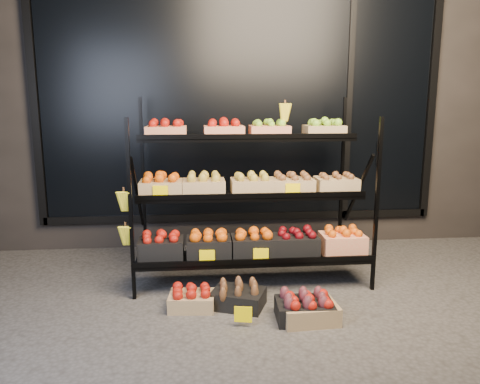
{
  "coord_description": "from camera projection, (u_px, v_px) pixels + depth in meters",
  "views": [
    {
      "loc": [
        -0.49,
        -3.55,
        1.64
      ],
      "look_at": [
        -0.1,
        0.55,
        0.82
      ],
      "focal_mm": 35.0,
      "sensor_mm": 36.0,
      "label": 1
    }
  ],
  "objects": [
    {
      "name": "building",
      "position": [
        233.0,
        91.0,
        6.02
      ],
      "size": [
        6.0,
        2.08,
        3.5
      ],
      "color": "#2D2826",
      "rests_on": "ground"
    },
    {
      "name": "tag_floor_a",
      "position": [
        243.0,
        319.0,
        3.41
      ],
      "size": [
        0.13,
        0.01,
        0.12
      ],
      "primitive_type": "cube",
      "color": "#FFDE00",
      "rests_on": "ground"
    },
    {
      "name": "display_rack",
      "position": [
        249.0,
        194.0,
        4.26
      ],
      "size": [
        2.18,
        1.02,
        1.72
      ],
      "color": "black",
      "rests_on": "ground"
    },
    {
      "name": "floor_crate_midright",
      "position": [
        309.0,
        309.0,
        3.5
      ],
      "size": [
        0.43,
        0.33,
        0.21
      ],
      "rotation": [
        0.0,
        0.0,
        0.06
      ],
      "color": "tan",
      "rests_on": "ground"
    },
    {
      "name": "floor_crate_left",
      "position": [
        192.0,
        298.0,
        3.71
      ],
      "size": [
        0.38,
        0.3,
        0.19
      ],
      "rotation": [
        0.0,
        0.0,
        -0.1
      ],
      "color": "tan",
      "rests_on": "ground"
    },
    {
      "name": "ground",
      "position": [
        259.0,
        303.0,
        3.83
      ],
      "size": [
        24.0,
        24.0,
        0.0
      ],
      "primitive_type": "plane",
      "color": "#514F4C",
      "rests_on": "ground"
    },
    {
      "name": "floor_crate_midleft",
      "position": [
        238.0,
        295.0,
        3.75
      ],
      "size": [
        0.48,
        0.43,
        0.2
      ],
      "rotation": [
        0.0,
        0.0,
        -0.38
      ],
      "color": "black",
      "rests_on": "ground"
    },
    {
      "name": "floor_crate_right",
      "position": [
        304.0,
        307.0,
        3.52
      ],
      "size": [
        0.44,
        0.33,
        0.21
      ],
      "rotation": [
        0.0,
        0.0,
        -0.04
      ],
      "color": "black",
      "rests_on": "ground"
    }
  ]
}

